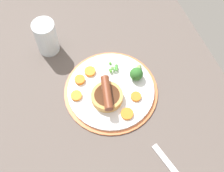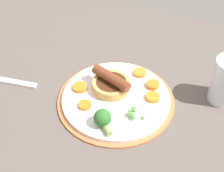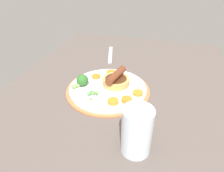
{
  "view_description": "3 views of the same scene",
  "coord_description": "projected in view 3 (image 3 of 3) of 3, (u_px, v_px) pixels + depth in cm",
  "views": [
    {
      "loc": [
        -41.11,
        11.5,
        87.63
      ],
      "look_at": [
        1.03,
        -4.29,
        6.57
      ],
      "focal_mm": 50.0,
      "sensor_mm": 36.0,
      "label": 1
    },
    {
      "loc": [
        30.73,
        -60.3,
        69.66
      ],
      "look_at": [
        -0.4,
        -3.15,
        6.88
      ],
      "focal_mm": 60.0,
      "sensor_mm": 36.0,
      "label": 2
    },
    {
      "loc": [
        56.1,
        12.8,
        41.59
      ],
      "look_at": [
        1.84,
        -2.36,
        5.52
      ],
      "focal_mm": 32.0,
      "sensor_mm": 36.0,
      "label": 3
    }
  ],
  "objects": [
    {
      "name": "dining_table",
      "position": [
        120.0,
        94.0,
        0.7
      ],
      "size": [
        110.0,
        80.0,
        3.0
      ],
      "primitive_type": "cube",
      "color": "#564C47",
      "rests_on": "ground"
    },
    {
      "name": "drinking_glass",
      "position": [
        137.0,
        131.0,
        0.45
      ],
      "size": [
        7.01,
        7.01,
        12.03
      ],
      "primitive_type": "cylinder",
      "color": "silver",
      "rests_on": "dining_table"
    },
    {
      "name": "dinner_plate",
      "position": [
        108.0,
        89.0,
        0.69
      ],
      "size": [
        28.75,
        28.75,
        1.4
      ],
      "color": "#CC6B3D",
      "rests_on": "dining_table"
    },
    {
      "name": "carrot_slice_1",
      "position": [
        111.0,
        73.0,
        0.76
      ],
      "size": [
        4.99,
        4.99,
        0.83
      ],
      "primitive_type": "cylinder",
      "rotation": [
        0.0,
        0.0,
        2.65
      ],
      "color": "orange",
      "rests_on": "dinner_plate"
    },
    {
      "name": "carrot_slice_0",
      "position": [
        138.0,
        93.0,
        0.65
      ],
      "size": [
        3.63,
        3.63,
        0.87
      ],
      "primitive_type": "cylinder",
      "rotation": [
        0.0,
        0.0,
        3.22
      ],
      "color": "orange",
      "rests_on": "dinner_plate"
    },
    {
      "name": "sausage_pudding",
      "position": [
        116.0,
        80.0,
        0.69
      ],
      "size": [
        10.93,
        9.42,
        4.91
      ],
      "rotation": [
        0.0,
        0.0,
        6.06
      ],
      "color": "tan",
      "rests_on": "dinner_plate"
    },
    {
      "name": "carrot_slice_2",
      "position": [
        96.0,
        76.0,
        0.74
      ],
      "size": [
        3.27,
        3.27,
        0.81
      ],
      "primitive_type": "cylinder",
      "rotation": [
        0.0,
        0.0,
        4.75
      ],
      "color": "orange",
      "rests_on": "dinner_plate"
    },
    {
      "name": "carrot_slice_3",
      "position": [
        113.0,
        101.0,
        0.61
      ],
      "size": [
        4.85,
        4.85,
        0.97
      ],
      "primitive_type": "cylinder",
      "rotation": [
        0.0,
        0.0,
        4.0
      ],
      "color": "orange",
      "rests_on": "dinner_plate"
    },
    {
      "name": "fork",
      "position": [
        110.0,
        55.0,
        0.94
      ],
      "size": [
        17.84,
        5.98,
        0.6
      ],
      "primitive_type": "cube",
      "rotation": [
        0.0,
        0.0,
        0.25
      ],
      "color": "silver",
      "rests_on": "dining_table"
    },
    {
      "name": "broccoli_floret_near",
      "position": [
        82.0,
        81.0,
        0.68
      ],
      "size": [
        5.66,
        5.09,
        4.08
      ],
      "rotation": [
        0.0,
        0.0,
        2.48
      ],
      "color": "#2D6628",
      "rests_on": "dinner_plate"
    },
    {
      "name": "carrot_slice_6",
      "position": [
        127.0,
        100.0,
        0.61
      ],
      "size": [
        3.52,
        3.52,
        1.14
      ],
      "primitive_type": "cylinder",
      "rotation": [
        0.0,
        0.0,
        6.18
      ],
      "color": "orange",
      "rests_on": "dinner_plate"
    },
    {
      "name": "pea_pile",
      "position": [
        92.0,
        93.0,
        0.63
      ],
      "size": [
        4.17,
        3.38,
        1.79
      ],
      "color": "#5AA947",
      "rests_on": "dinner_plate"
    }
  ]
}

